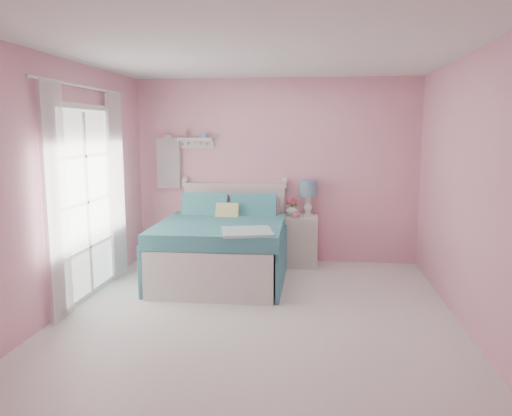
% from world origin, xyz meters
% --- Properties ---
extents(floor, '(4.50, 4.50, 0.00)m').
position_xyz_m(floor, '(0.00, 0.00, 0.00)').
color(floor, silver).
rests_on(floor, ground).
extents(room_shell, '(4.50, 4.50, 4.50)m').
position_xyz_m(room_shell, '(0.00, 0.00, 1.58)').
color(room_shell, pink).
rests_on(room_shell, floor).
extents(bed, '(1.56, 1.95, 1.12)m').
position_xyz_m(bed, '(-0.59, 1.27, 0.39)').
color(bed, silver).
rests_on(bed, floor).
extents(nightstand, '(0.48, 0.48, 0.70)m').
position_xyz_m(nightstand, '(0.37, 1.99, 0.35)').
color(nightstand, beige).
rests_on(nightstand, floor).
extents(table_lamp, '(0.25, 0.25, 0.49)m').
position_xyz_m(table_lamp, '(0.47, 2.09, 1.04)').
color(table_lamp, white).
rests_on(table_lamp, nightstand).
extents(vase, '(0.21, 0.21, 0.17)m').
position_xyz_m(vase, '(0.25, 2.00, 0.78)').
color(vase, silver).
rests_on(vase, nightstand).
extents(teacup, '(0.14, 0.14, 0.08)m').
position_xyz_m(teacup, '(0.31, 1.84, 0.74)').
color(teacup, tan).
rests_on(teacup, nightstand).
extents(roses, '(0.14, 0.11, 0.12)m').
position_xyz_m(roses, '(0.25, 1.99, 0.91)').
color(roses, '#C5435B').
rests_on(roses, vase).
extents(wall_shelf, '(0.50, 0.15, 0.25)m').
position_xyz_m(wall_shelf, '(-1.14, 2.19, 1.73)').
color(wall_shelf, silver).
rests_on(wall_shelf, room_shell).
extents(hanging_dress, '(0.34, 0.03, 0.72)m').
position_xyz_m(hanging_dress, '(-1.55, 2.18, 1.40)').
color(hanging_dress, white).
rests_on(hanging_dress, room_shell).
extents(french_door, '(0.04, 1.32, 2.16)m').
position_xyz_m(french_door, '(-1.97, 0.40, 1.07)').
color(french_door, silver).
rests_on(french_door, floor).
extents(curtain_near, '(0.04, 0.40, 2.32)m').
position_xyz_m(curtain_near, '(-1.92, -0.34, 1.18)').
color(curtain_near, white).
rests_on(curtain_near, floor).
extents(curtain_far, '(0.04, 0.40, 2.32)m').
position_xyz_m(curtain_far, '(-1.92, 1.14, 1.18)').
color(curtain_far, white).
rests_on(curtain_far, floor).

